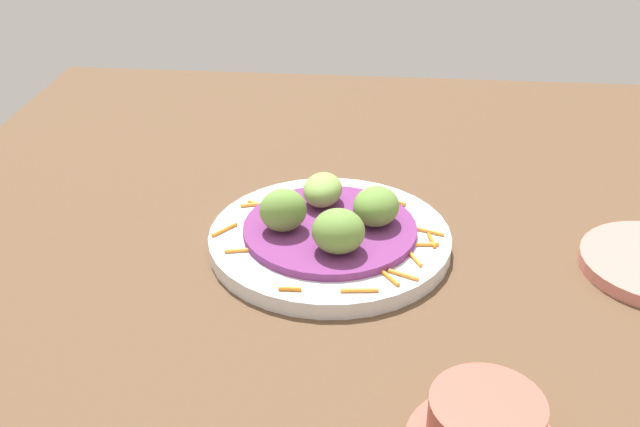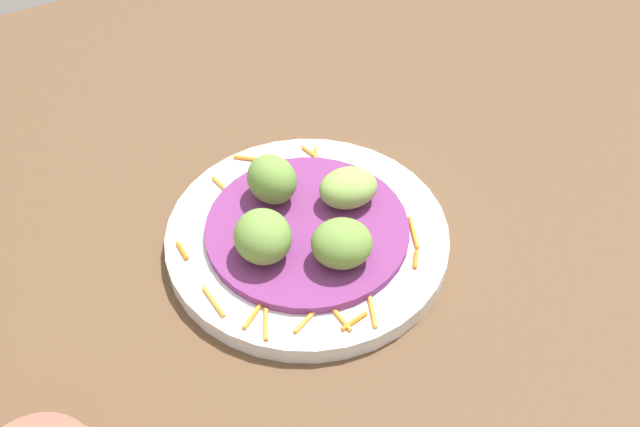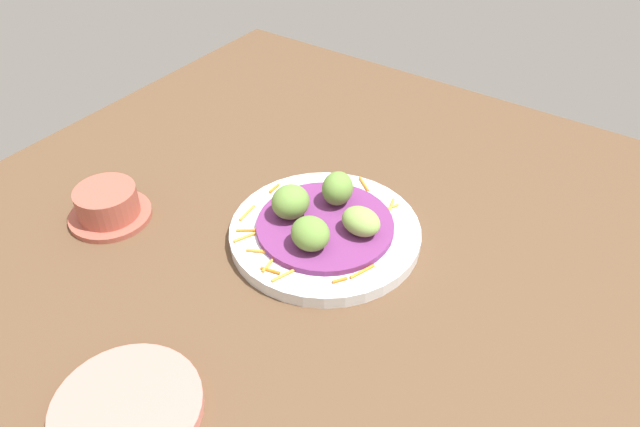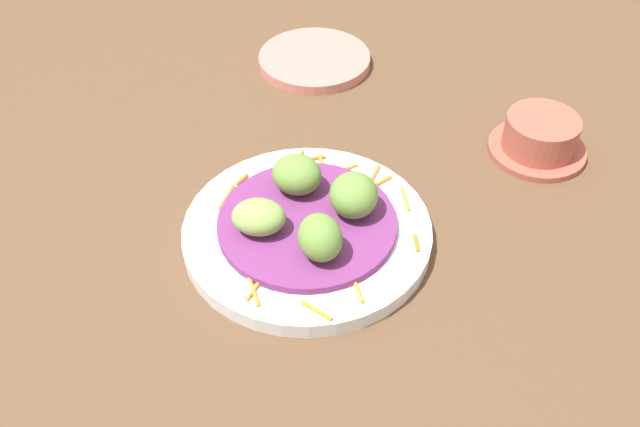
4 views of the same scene
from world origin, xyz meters
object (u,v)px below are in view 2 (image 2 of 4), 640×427
guac_scoop_center (348,188)px  guac_scoop_right (272,179)px  main_plate (307,240)px  guac_scoop_back (263,237)px  guac_scoop_left (344,243)px

guac_scoop_center → guac_scoop_right: 7.11cm
main_plate → guac_scoop_right: (-1.23, 4.85, 4.12)cm
guac_scoop_center → guac_scoop_back: size_ratio=1.02×
guac_scoop_left → guac_scoop_center: guac_scoop_left is taller
guac_scoop_left → guac_scoop_back: (-6.09, 3.62, 0.20)cm
guac_scoop_right → guac_scoop_center: bearing=-30.7°
guac_scoop_back → guac_scoop_right: bearing=59.3°
main_plate → guac_scoop_left: guac_scoop_left is taller
guac_scoop_left → guac_scoop_back: bearing=149.3°
guac_scoop_left → guac_scoop_center: (3.62, 6.09, -0.33)cm
guac_scoop_left → main_plate: bearing=104.3°
guac_scoop_left → guac_scoop_right: size_ratio=1.07×
guac_scoop_center → main_plate: bearing=-165.7°
guac_scoop_center → guac_scoop_back: guac_scoop_back is taller
guac_scoop_center → guac_scoop_left: bearing=-120.7°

